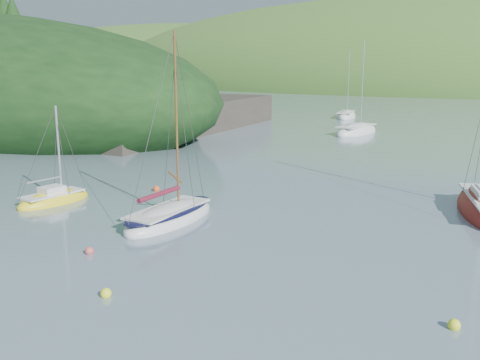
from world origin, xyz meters
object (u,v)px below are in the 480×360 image
Objects in this scene: distant_sloop_a at (356,132)px; distant_sloop_c at (346,116)px; sailboat_yellow at (54,200)px; daysailer_white at (170,217)px.

distant_sloop_a is 1.08× the size of distant_sloop_c.
sailboat_yellow is at bearing -88.87° from distant_sloop_a.
distant_sloop_a reaches higher than daysailer_white.
daysailer_white is 56.36m from distant_sloop_c.
distant_sloop_c is at bearing 99.07° from daysailer_white.
daysailer_white is 0.96× the size of distant_sloop_c.
sailboat_yellow is 39.16m from distant_sloop_a.
daysailer_white is 8.07m from sailboat_yellow.
distant_sloop_a is at bearing -78.69° from distant_sloop_c.
distant_sloop_c reaches higher than sailboat_yellow.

